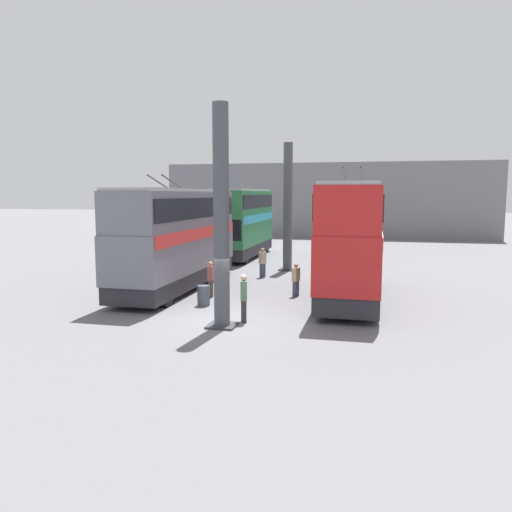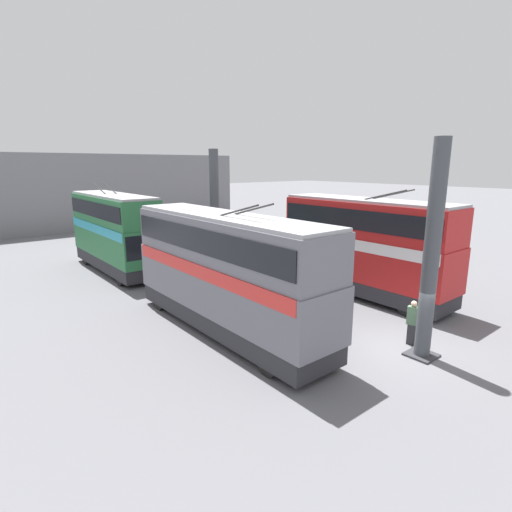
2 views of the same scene
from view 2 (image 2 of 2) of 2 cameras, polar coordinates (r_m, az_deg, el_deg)
The scene contains 12 objects.
ground_plane at distance 16.90m, azimuth 20.19°, elevation -12.31°, with size 240.00×240.00×0.00m, color slate.
depot_back_wall at distance 46.61m, azimuth -22.49°, elevation 8.37°, with size 0.50×36.00×8.13m.
support_column_near at distance 15.36m, azimuth 23.75°, elevation -0.04°, with size 1.02×1.02×7.90m.
support_column_far at distance 24.77m, azimuth -5.90°, elevation 5.54°, with size 1.02×1.02×7.90m.
bus_left_near at distance 22.15m, azimuth 15.28°, elevation 2.02°, with size 9.81×2.54×5.85m.
bus_right_near at distance 16.61m, azimuth -4.40°, elevation -1.49°, with size 11.19×2.54×5.64m.
bus_right_mid at distance 27.87m, azimuth -19.59°, elevation 3.81°, with size 9.64×2.54×5.74m.
person_by_left_row at distance 20.76m, azimuth 10.49°, elevation -4.58°, with size 0.47×0.35×1.55m.
person_by_right_row at distance 17.37m, azimuth 4.99°, elevation -7.68°, with size 0.45×0.30×1.67m.
person_aisle_foreground at distance 17.03m, azimuth 21.45°, elevation -8.68°, with size 0.47×0.34×1.82m.
person_aisle_midway at distance 22.40m, azimuth -3.46°, elevation -2.84°, with size 0.48×0.40×1.71m.
oil_drum at distance 16.59m, azimuth 10.03°, elevation -10.51°, with size 0.55×0.55×0.87m.
Camera 2 is at (-7.51, 13.44, 6.98)m, focal length 28.00 mm.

